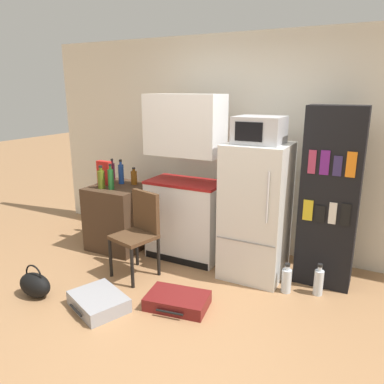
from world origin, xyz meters
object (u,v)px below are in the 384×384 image
at_px(kitchen_hutch, 185,185).
at_px(water_bottle_front, 286,280).
at_px(bookshelf, 330,199).
at_px(bottle_blue_soda, 121,174).
at_px(bottle_olive_oil, 101,179).
at_px(side_table, 121,216).
at_px(bottle_green_tall, 111,179).
at_px(suitcase_large_flat, 177,301).
at_px(refrigerator, 256,211).
at_px(bottle_wine_dark, 112,171).
at_px(microwave, 259,130).
at_px(chair, 140,227).
at_px(water_bottle_middle, 319,282).
at_px(handbag, 35,285).
at_px(bottle_amber_beer, 134,177).
at_px(cereal_box, 104,173).
at_px(suitcase_small_flat, 99,302).

relative_size(kitchen_hutch, water_bottle_front, 6.20).
height_order(bookshelf, bottle_blue_soda, bookshelf).
relative_size(bookshelf, bottle_olive_oil, 6.49).
distance_m(side_table, water_bottle_front, 2.21).
bearing_deg(bottle_green_tall, suitcase_large_flat, -29.18).
bearing_deg(refrigerator, bookshelf, 12.52).
xyz_separation_m(bookshelf, bottle_wine_dark, (-2.75, 0.03, 0.01)).
bearing_deg(suitcase_large_flat, side_table, 136.88).
height_order(microwave, chair, microwave).
xyz_separation_m(bottle_blue_soda, water_bottle_middle, (2.52, -0.20, -0.79)).
height_order(microwave, handbag, microwave).
bearing_deg(refrigerator, bottle_amber_beer, 176.13).
height_order(microwave, bookshelf, bookshelf).
xyz_separation_m(cereal_box, chair, (0.87, -0.49, -0.41)).
xyz_separation_m(kitchen_hutch, bottle_wine_dark, (-1.17, 0.13, 0.03)).
bearing_deg(side_table, refrigerator, 1.48).
height_order(microwave, water_bottle_middle, microwave).
relative_size(side_table, microwave, 1.69).
height_order(bottle_wine_dark, water_bottle_middle, bottle_wine_dark).
relative_size(suitcase_small_flat, water_bottle_middle, 1.94).
bearing_deg(bookshelf, microwave, -167.37).
relative_size(bottle_wine_dark, bottle_green_tall, 0.91).
xyz_separation_m(bookshelf, bottle_blue_soda, (-2.51, -0.09, 0.02)).
height_order(bookshelf, bottle_wine_dark, bookshelf).
height_order(side_table, water_bottle_middle, side_table).
relative_size(cereal_box, water_bottle_middle, 0.92).
distance_m(water_bottle_front, water_bottle_middle, 0.31).
height_order(microwave, suitcase_small_flat, microwave).
distance_m(chair, suitcase_large_flat, 0.93).
bearing_deg(kitchen_hutch, microwave, -4.18).
relative_size(bookshelf, chair, 1.99).
distance_m(microwave, bottle_green_tall, 1.87).
height_order(side_table, bottle_blue_soda, bottle_blue_soda).
distance_m(side_table, kitchen_hutch, 1.02).
xyz_separation_m(bottle_olive_oil, cereal_box, (-0.09, 0.17, 0.03)).
relative_size(bookshelf, bottle_amber_beer, 8.41).
xyz_separation_m(kitchen_hutch, handbag, (-0.86, -1.50, -0.76)).
bearing_deg(side_table, bottle_amber_beer, 52.53).
distance_m(bottle_blue_soda, cereal_box, 0.21).
relative_size(refrigerator, suitcase_small_flat, 2.26).
bearing_deg(bottle_green_tall, chair, -27.82).
bearing_deg(kitchen_hutch, bottle_amber_beer, 176.36).
distance_m(kitchen_hutch, bottle_amber_beer, 0.77).
distance_m(bottle_wine_dark, bottle_blue_soda, 0.27).
distance_m(suitcase_large_flat, water_bottle_middle, 1.40).
bearing_deg(cereal_box, bottle_amber_beer, 28.12).
xyz_separation_m(microwave, bottle_amber_beer, (-1.64, 0.11, -0.68)).
height_order(side_table, handbag, side_table).
height_order(side_table, kitchen_hutch, kitchen_hutch).
xyz_separation_m(kitchen_hutch, water_bottle_middle, (1.59, -0.19, -0.75)).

